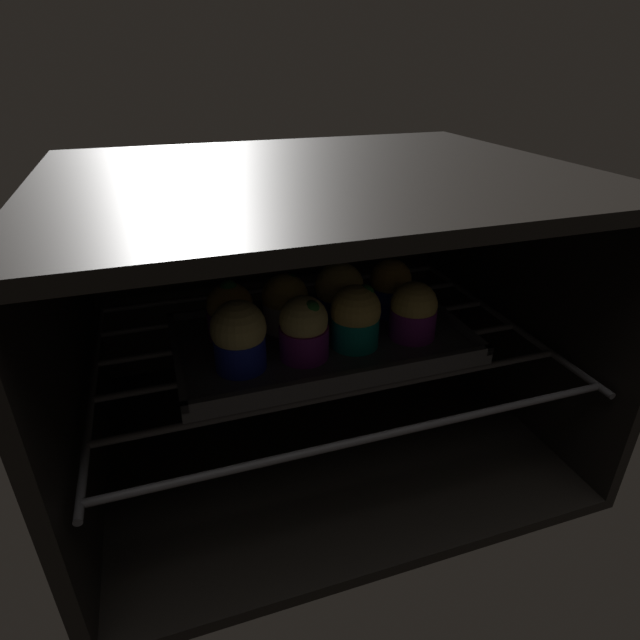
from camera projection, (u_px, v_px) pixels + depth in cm
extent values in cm
cube|color=black|center=(318.00, 431.00, 72.59)|extent=(59.00, 47.00, 1.50)
cube|color=black|center=(317.00, 177.00, 56.21)|extent=(59.00, 47.00, 1.50)
cube|color=black|center=(274.00, 259.00, 83.56)|extent=(59.00, 1.50, 34.00)
cube|color=black|center=(70.00, 358.00, 56.37)|extent=(1.50, 47.00, 34.00)
cube|color=black|center=(511.00, 291.00, 72.42)|extent=(1.50, 47.00, 34.00)
cylinder|color=#4C494C|center=(378.00, 436.00, 49.96)|extent=(54.00, 0.80, 0.80)
cylinder|color=#4C494C|center=(350.00, 393.00, 56.36)|extent=(54.00, 0.80, 0.80)
cylinder|color=#4C494C|center=(327.00, 358.00, 62.77)|extent=(54.00, 0.80, 0.80)
cylinder|color=#4C494C|center=(309.00, 330.00, 69.17)|extent=(54.00, 0.80, 0.80)
cylinder|color=#4C494C|center=(294.00, 307.00, 75.57)|extent=(54.00, 0.80, 0.80)
cylinder|color=#4C494C|center=(281.00, 287.00, 81.97)|extent=(54.00, 0.80, 0.80)
cylinder|color=#4C494C|center=(93.00, 381.00, 58.43)|extent=(0.80, 42.00, 0.80)
cylinder|color=#4C494C|center=(496.00, 314.00, 73.50)|extent=(0.80, 42.00, 0.80)
cube|color=#4C4C51|center=(320.00, 340.00, 64.74)|extent=(35.92, 21.43, 1.20)
cube|color=#4C4C51|center=(350.00, 376.00, 55.54)|extent=(35.92, 0.80, 1.00)
cube|color=#4C4C51|center=(297.00, 299.00, 72.92)|extent=(35.92, 0.80, 1.00)
cube|color=#4C4C51|center=(176.00, 356.00, 59.33)|extent=(0.80, 21.43, 1.00)
cube|color=#4C4C51|center=(443.00, 313.00, 69.13)|extent=(0.80, 21.43, 1.00)
cylinder|color=#1928B7|center=(240.00, 352.00, 57.27)|extent=(5.79, 5.79, 3.83)
sphere|color=#E0CC7A|center=(238.00, 328.00, 55.82)|extent=(6.20, 6.20, 6.20)
cylinder|color=#7A238C|center=(304.00, 342.00, 59.36)|extent=(5.79, 5.79, 3.83)
sphere|color=#E0CC7A|center=(304.00, 320.00, 58.02)|extent=(5.60, 5.60, 5.60)
sphere|color=#28702D|center=(311.00, 309.00, 56.57)|extent=(1.99, 1.99, 1.99)
cylinder|color=#0C8C84|center=(355.00, 331.00, 61.72)|extent=(5.79, 5.79, 3.83)
sphere|color=#DBBC60|center=(356.00, 310.00, 60.42)|extent=(6.05, 6.05, 6.05)
sphere|color=#28702D|center=(365.00, 294.00, 59.99)|extent=(2.30, 2.30, 2.30)
cylinder|color=#7A238C|center=(412.00, 322.00, 63.68)|extent=(5.79, 5.79, 3.83)
sphere|color=#DBBC60|center=(414.00, 305.00, 62.56)|extent=(5.74, 5.74, 5.74)
sphere|color=#1E6023|center=(418.00, 293.00, 61.82)|extent=(1.90, 1.90, 1.90)
cylinder|color=#7A238C|center=(231.00, 323.00, 63.50)|extent=(5.79, 5.79, 3.83)
sphere|color=gold|center=(230.00, 305.00, 62.35)|extent=(5.63, 5.63, 5.63)
sphere|color=#28702D|center=(228.00, 289.00, 61.36)|extent=(2.26, 2.26, 2.26)
cylinder|color=silver|center=(286.00, 314.00, 65.70)|extent=(5.79, 5.79, 3.83)
sphere|color=gold|center=(285.00, 296.00, 64.56)|extent=(5.90, 5.90, 5.90)
sphere|color=#19511E|center=(290.00, 280.00, 63.98)|extent=(1.80, 1.80, 1.80)
cylinder|color=#1928B7|center=(339.00, 307.00, 67.52)|extent=(5.79, 5.79, 3.83)
sphere|color=#DBBC60|center=(339.00, 286.00, 66.15)|extent=(6.32, 6.32, 6.32)
cylinder|color=#1928B7|center=(389.00, 298.00, 69.88)|extent=(5.79, 5.79, 3.83)
sphere|color=gold|center=(391.00, 280.00, 68.59)|extent=(5.56, 5.56, 5.56)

